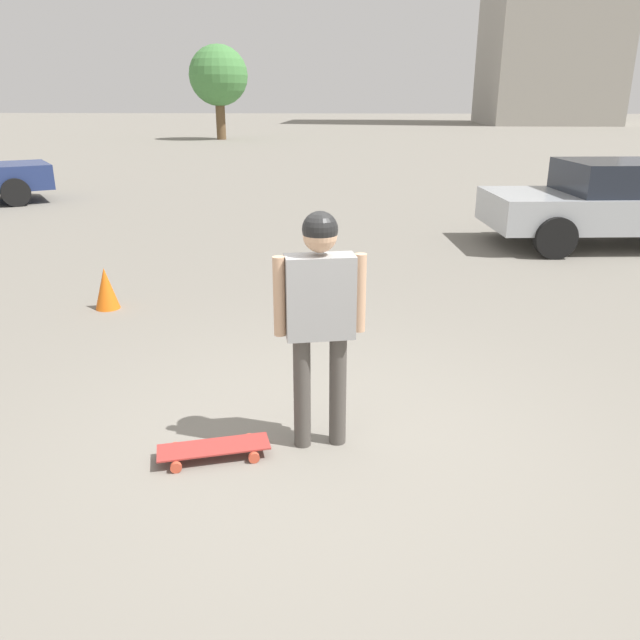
# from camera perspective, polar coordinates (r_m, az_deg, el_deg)

# --- Properties ---
(ground_plane) EXTENTS (220.00, 220.00, 0.00)m
(ground_plane) POSITION_cam_1_polar(r_m,az_deg,el_deg) (4.71, 0.00, -11.16)
(ground_plane) COLOR gray
(person) EXTENTS (0.63, 0.29, 1.72)m
(person) POSITION_cam_1_polar(r_m,az_deg,el_deg) (4.26, 0.00, 1.37)
(person) COLOR #4C4742
(person) RESTS_ON ground_plane
(skateboard) EXTENTS (0.82, 0.46, 0.09)m
(skateboard) POSITION_cam_1_polar(r_m,az_deg,el_deg) (4.56, -9.68, -11.49)
(skateboard) COLOR #A5332D
(skateboard) RESTS_ON ground_plane
(car_parked_near) EXTENTS (4.32, 2.37, 1.43)m
(car_parked_near) POSITION_cam_1_polar(r_m,az_deg,el_deg) (11.92, 25.25, 9.72)
(car_parked_near) COLOR #ADB2B7
(car_parked_near) RESTS_ON ground_plane
(tree_distant) EXTENTS (3.55, 3.55, 5.52)m
(tree_distant) POSITION_cam_1_polar(r_m,az_deg,el_deg) (41.01, -9.26, 21.15)
(tree_distant) COLOR brown
(tree_distant) RESTS_ON ground_plane
(traffic_cone) EXTENTS (0.29, 0.29, 0.51)m
(traffic_cone) POSITION_cam_1_polar(r_m,az_deg,el_deg) (7.94, -18.99, 2.75)
(traffic_cone) COLOR orange
(traffic_cone) RESTS_ON ground_plane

